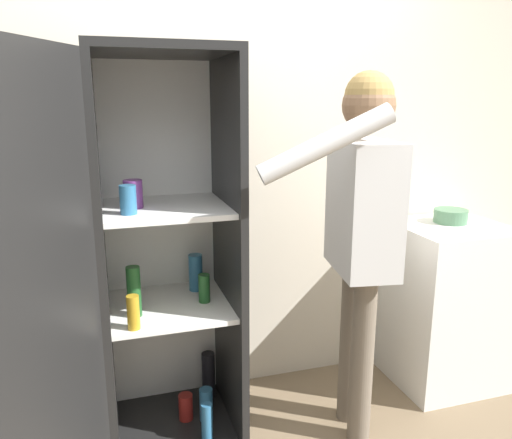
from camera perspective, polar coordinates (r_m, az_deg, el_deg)
name	(u,v)px	position (r m, az deg, el deg)	size (l,w,h in m)	color
wall_back	(199,167)	(2.65, -6.55, 5.96)	(7.00, 0.06, 2.55)	beige
refrigerator	(145,265)	(2.28, -12.58, -5.11)	(0.95, 1.14, 1.84)	black
person	(361,212)	(2.32, 11.94, 0.81)	(0.72, 0.56, 1.75)	#726656
counter	(445,303)	(3.13, 20.78, -8.96)	(0.60, 0.57, 0.94)	white
bowl	(451,216)	(3.04, 21.35, 0.38)	(0.19, 0.19, 0.08)	#517F5B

